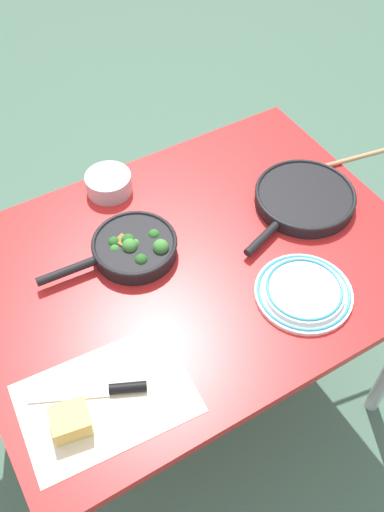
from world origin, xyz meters
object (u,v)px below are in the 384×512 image
skillet_broccoli (133,247)px  grater_knife (105,390)px  prep_bowl_steel (109,183)px  cheese_block (70,421)px  wooden_spoon (324,166)px  dinner_plate_stack (304,291)px  skillet_eggs (304,198)px

skillet_broccoli → grater_knife: 0.41m
prep_bowl_steel → skillet_broccoli: bearing=-100.9°
skillet_broccoli → grater_knife: (-0.24, -0.33, -0.02)m
cheese_block → grater_knife: bearing=20.8°
skillet_broccoli → wooden_spoon: (0.66, 0.01, -0.02)m
wooden_spoon → dinner_plate_stack: 0.50m
grater_knife → prep_bowl_steel: (0.29, 0.59, 0.02)m
wooden_spoon → skillet_broccoli: bearing=10.7°
skillet_eggs → wooden_spoon: bearing=-168.3°
wooden_spoon → prep_bowl_steel: 0.66m
grater_knife → prep_bowl_steel: 0.66m
grater_knife → cheese_block: 0.10m
skillet_broccoli → grater_knife: skillet_broccoli is taller
skillet_broccoli → wooden_spoon: 0.66m
skillet_eggs → dinner_plate_stack: skillet_eggs is taller
skillet_eggs → dinner_plate_stack: size_ratio=1.65×
skillet_eggs → grater_knife: skillet_eggs is taller
grater_knife → dinner_plate_stack: size_ratio=1.00×
wooden_spoon → cheese_block: 1.07m
skillet_eggs → wooden_spoon: (0.15, 0.09, -0.01)m
wooden_spoon → grater_knife: (-0.90, -0.34, 0.00)m
skillet_broccoli → skillet_eggs: bearing=174.6°
skillet_eggs → prep_bowl_steel: prep_bowl_steel is taller
cheese_block → skillet_eggs: bearing=18.7°
cheese_block → dinner_plate_stack: bearing=2.3°
wooden_spoon → grater_knife: size_ratio=1.52×
grater_knife → cheese_block: size_ratio=2.74×
wooden_spoon → grater_knife: bearing=30.6°
wooden_spoon → cheese_block: cheese_block is taller
prep_bowl_steel → dinner_plate_stack: bearing=-66.3°
dinner_plate_stack → prep_bowl_steel: 0.66m
skillet_broccoli → grater_knife: size_ratio=1.53×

